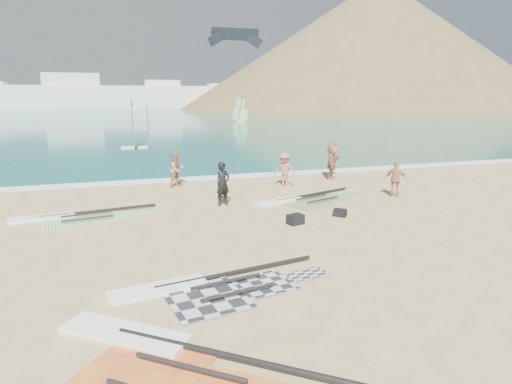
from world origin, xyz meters
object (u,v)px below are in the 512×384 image
object	(u,v)px
gear_bag_near	(295,219)
person_wetsuit	(223,184)
beachgoer_back	(396,179)
beachgoer_right	(332,161)
rig_green	(74,218)
beachgoer_mid	(285,170)
beachgoer_left	(177,169)
rig_orange	(304,200)
rig_red	(167,364)
gear_bag_far	(340,213)
rig_grey	(208,288)

from	to	relation	value
gear_bag_near	person_wetsuit	distance (m)	4.00
beachgoer_back	beachgoer_right	distance (m)	4.92
rig_green	beachgoer_back	size ratio (longest dim) A/B	3.34
beachgoer_mid	beachgoer_left	bearing A→B (deg)	-159.69
rig_orange	person_wetsuit	size ratio (longest dim) A/B	2.98
beachgoer_back	beachgoer_right	size ratio (longest dim) A/B	0.81
rig_red	rig_green	bearing A→B (deg)	141.31
person_wetsuit	beachgoer_back	world-z (taller)	person_wetsuit
gear_bag_far	beachgoer_left	xyz separation A→B (m)	(-5.21, 7.48, 0.74)
gear_bag_far	gear_bag_near	bearing A→B (deg)	-168.17
gear_bag_far	beachgoer_back	distance (m)	4.62
rig_grey	rig_orange	distance (m)	9.37
beachgoer_left	rig_red	bearing A→B (deg)	-132.66
gear_bag_far	beachgoer_mid	distance (m)	5.81
rig_orange	rig_red	size ratio (longest dim) A/B	1.07
rig_red	beachgoer_back	bearing A→B (deg)	78.57
rig_red	person_wetsuit	bearing A→B (deg)	109.87
gear_bag_near	person_wetsuit	world-z (taller)	person_wetsuit
rig_orange	rig_green	bearing A→B (deg)	160.49
rig_orange	beachgoer_right	world-z (taller)	beachgoer_right
gear_bag_near	person_wetsuit	size ratio (longest dim) A/B	0.31
rig_grey	rig_green	bearing A→B (deg)	106.11
beachgoer_right	rig_grey	bearing A→B (deg)	-176.61
rig_orange	gear_bag_near	world-z (taller)	gear_bag_near
rig_grey	rig_red	world-z (taller)	rig_red
gear_bag_near	person_wetsuit	bearing A→B (deg)	118.17
rig_green	beachgoer_mid	bearing A→B (deg)	8.92
rig_red	rig_grey	bearing A→B (deg)	103.26
rig_orange	person_wetsuit	bearing A→B (deg)	154.36
rig_red	beachgoer_mid	distance (m)	15.15
person_wetsuit	beachgoer_right	xyz separation A→B (m)	(7.17, 4.02, 0.08)
rig_red	beachgoer_back	world-z (taller)	beachgoer_back
rig_grey	beachgoer_mid	bearing A→B (deg)	50.27
rig_grey	gear_bag_near	xyz separation A→B (m)	(4.08, 4.34, 0.13)
beachgoer_back	person_wetsuit	bearing A→B (deg)	33.77
rig_green	beachgoer_left	world-z (taller)	beachgoer_left
person_wetsuit	gear_bag_far	bearing A→B (deg)	-61.86
rig_red	gear_bag_near	xyz separation A→B (m)	(5.34, 7.04, 0.13)
gear_bag_far	rig_grey	bearing A→B (deg)	-142.05
gear_bag_near	beachgoer_back	distance (m)	6.62
person_wetsuit	beachgoer_right	world-z (taller)	beachgoer_right
beachgoer_left	beachgoer_right	size ratio (longest dim) A/B	0.88
gear_bag_far	beachgoer_mid	bearing A→B (deg)	90.36
rig_grey	person_wetsuit	distance (m)	8.16
rig_red	beachgoer_left	distance (m)	15.12
rig_green	beachgoer_back	bearing A→B (deg)	-10.73
beachgoer_back	beachgoer_right	bearing A→B (deg)	-41.74
rig_red	gear_bag_near	bearing A→B (deg)	91.06
rig_orange	gear_bag_far	distance (m)	2.66
rig_green	beachgoer_right	size ratio (longest dim) A/B	2.71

